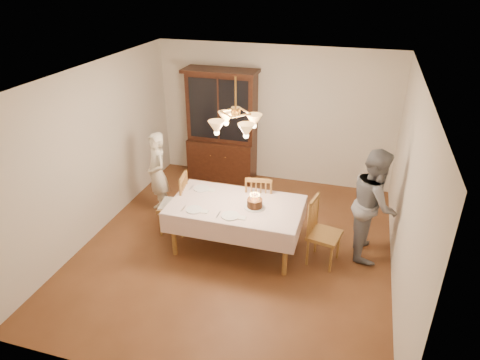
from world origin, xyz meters
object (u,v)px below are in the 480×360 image
(birthday_cake, at_px, (255,204))
(elderly_woman, at_px, (158,174))
(dining_table, at_px, (236,209))
(chair_far_side, at_px, (259,205))
(china_hutch, at_px, (222,128))

(birthday_cake, bearing_deg, elderly_woman, 159.80)
(elderly_woman, bearing_deg, dining_table, 20.79)
(dining_table, xyz_separation_m, chair_far_side, (0.20, 0.59, -0.24))
(dining_table, xyz_separation_m, birthday_cake, (0.28, -0.02, 0.14))
(dining_table, distance_m, china_hutch, 2.48)
(chair_far_side, height_order, birthday_cake, chair_far_side)
(china_hutch, bearing_deg, chair_far_side, -54.94)
(dining_table, bearing_deg, birthday_cake, -3.58)
(chair_far_side, bearing_deg, birthday_cake, -82.30)
(dining_table, relative_size, chair_far_side, 1.90)
(elderly_woman, bearing_deg, chair_far_side, 41.34)
(dining_table, height_order, chair_far_side, chair_far_side)
(chair_far_side, distance_m, birthday_cake, 0.72)
(elderly_woman, height_order, birthday_cake, elderly_woman)
(chair_far_side, bearing_deg, dining_table, -108.41)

